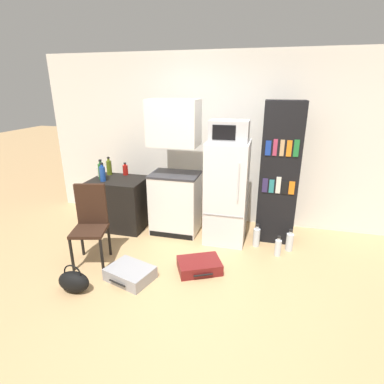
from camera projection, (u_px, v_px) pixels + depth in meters
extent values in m
plane|color=tan|center=(192.00, 289.00, 3.36)|extent=(24.00, 24.00, 0.00)
cube|color=white|center=(236.00, 142.00, 4.70)|extent=(6.40, 0.10, 2.65)
cube|color=black|center=(120.00, 203.00, 4.75)|extent=(0.82, 0.64, 0.79)
cube|color=white|center=(176.00, 204.00, 4.58)|extent=(0.70, 0.52, 0.90)
cube|color=#333338|center=(175.00, 175.00, 4.42)|extent=(0.72, 0.53, 0.03)
cube|color=white|center=(174.00, 123.00, 4.17)|extent=(0.70, 0.44, 0.64)
cube|color=black|center=(171.00, 236.00, 4.47)|extent=(0.67, 0.01, 0.08)
cube|color=white|center=(227.00, 192.00, 4.25)|extent=(0.57, 0.62, 1.45)
cube|color=gray|center=(223.00, 216.00, 4.05)|extent=(0.55, 0.01, 0.01)
cylinder|color=silver|center=(238.00, 182.00, 3.83)|extent=(0.02, 0.02, 0.51)
cube|color=#B7B7BC|center=(229.00, 131.00, 3.97)|extent=(0.51, 0.35, 0.28)
cube|color=black|center=(224.00, 133.00, 3.81)|extent=(0.30, 0.01, 0.19)
cube|color=black|center=(279.00, 175.00, 4.15)|extent=(0.52, 0.31, 1.98)
cube|color=#332856|center=(265.00, 185.00, 4.08)|extent=(0.07, 0.01, 0.20)
cube|color=teal|center=(271.00, 186.00, 4.06)|extent=(0.06, 0.01, 0.18)
cube|color=silver|center=(278.00, 185.00, 4.04)|extent=(0.06, 0.01, 0.23)
cube|color=black|center=(285.00, 188.00, 4.03)|extent=(0.07, 0.01, 0.17)
cube|color=orange|center=(292.00, 188.00, 4.00)|extent=(0.07, 0.01, 0.18)
cube|color=#193899|center=(268.00, 148.00, 3.91)|extent=(0.07, 0.01, 0.19)
cube|color=#A33351|center=(275.00, 147.00, 3.89)|extent=(0.05, 0.01, 0.22)
cube|color=tan|center=(282.00, 148.00, 3.87)|extent=(0.05, 0.01, 0.21)
cube|color=orange|center=(289.00, 149.00, 3.85)|extent=(0.06, 0.01, 0.21)
cube|color=#1E7033|center=(296.00, 148.00, 3.82)|extent=(0.07, 0.01, 0.22)
cylinder|color=#1E6028|center=(101.00, 172.00, 4.58)|extent=(0.09, 0.09, 0.24)
cylinder|color=#1E6028|center=(100.00, 163.00, 4.53)|extent=(0.04, 0.04, 0.04)
cylinder|color=black|center=(100.00, 160.00, 4.52)|extent=(0.04, 0.04, 0.02)
cylinder|color=white|center=(99.00, 172.00, 4.75)|extent=(0.07, 0.07, 0.14)
cylinder|color=white|center=(99.00, 167.00, 4.72)|extent=(0.03, 0.03, 0.02)
cylinder|color=black|center=(99.00, 166.00, 4.72)|extent=(0.04, 0.04, 0.01)
cylinder|color=#AD1914|center=(125.00, 170.00, 4.82)|extent=(0.08, 0.08, 0.16)
cylinder|color=#AD1914|center=(125.00, 165.00, 4.79)|extent=(0.04, 0.04, 0.03)
cylinder|color=black|center=(125.00, 163.00, 4.78)|extent=(0.04, 0.04, 0.02)
cylinder|color=#566619|center=(109.00, 168.00, 4.82)|extent=(0.08, 0.08, 0.23)
cylinder|color=#566619|center=(108.00, 160.00, 4.78)|extent=(0.04, 0.04, 0.04)
cylinder|color=black|center=(108.00, 158.00, 4.76)|extent=(0.04, 0.04, 0.02)
cylinder|color=#1E47A3|center=(103.00, 174.00, 4.49)|extent=(0.09, 0.09, 0.22)
cylinder|color=#1E47A3|center=(102.00, 165.00, 4.45)|extent=(0.04, 0.04, 0.04)
cylinder|color=black|center=(101.00, 163.00, 4.44)|extent=(0.05, 0.05, 0.02)
cylinder|color=black|center=(72.00, 255.00, 3.63)|extent=(0.04, 0.04, 0.43)
cylinder|color=black|center=(102.00, 255.00, 3.63)|extent=(0.04, 0.04, 0.43)
cylinder|color=black|center=(82.00, 240.00, 3.97)|extent=(0.04, 0.04, 0.43)
cylinder|color=black|center=(109.00, 240.00, 3.97)|extent=(0.04, 0.04, 0.43)
cube|color=#331E14|center=(89.00, 231.00, 3.72)|extent=(0.49, 0.49, 0.04)
cube|color=#331E14|center=(91.00, 204.00, 3.80)|extent=(0.38, 0.14, 0.53)
cube|color=maroon|center=(199.00, 266.00, 3.68)|extent=(0.62, 0.55, 0.14)
cylinder|color=black|center=(203.00, 275.00, 3.49)|extent=(0.22, 0.12, 0.02)
cube|color=#99999E|center=(130.00, 273.00, 3.51)|extent=(0.60, 0.52, 0.15)
cylinder|color=black|center=(117.00, 283.00, 3.34)|extent=(0.23, 0.09, 0.02)
ellipsoid|color=black|center=(74.00, 282.00, 3.29)|extent=(0.36, 0.20, 0.24)
torus|color=black|center=(73.00, 273.00, 3.25)|extent=(0.21, 0.02, 0.21)
cylinder|color=silver|center=(256.00, 237.00, 4.23)|extent=(0.09, 0.09, 0.26)
cylinder|color=silver|center=(257.00, 228.00, 4.18)|extent=(0.04, 0.04, 0.05)
cylinder|color=black|center=(257.00, 225.00, 4.16)|extent=(0.05, 0.05, 0.03)
cylinder|color=silver|center=(289.00, 242.00, 4.12)|extent=(0.10, 0.10, 0.25)
cylinder|color=silver|center=(291.00, 233.00, 4.07)|extent=(0.04, 0.04, 0.04)
cylinder|color=black|center=(291.00, 230.00, 4.05)|extent=(0.05, 0.05, 0.03)
cylinder|color=silver|center=(278.00, 248.00, 3.99)|extent=(0.08, 0.08, 0.22)
cylinder|color=silver|center=(279.00, 239.00, 3.95)|extent=(0.04, 0.04, 0.04)
cylinder|color=black|center=(279.00, 237.00, 3.94)|extent=(0.04, 0.04, 0.02)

